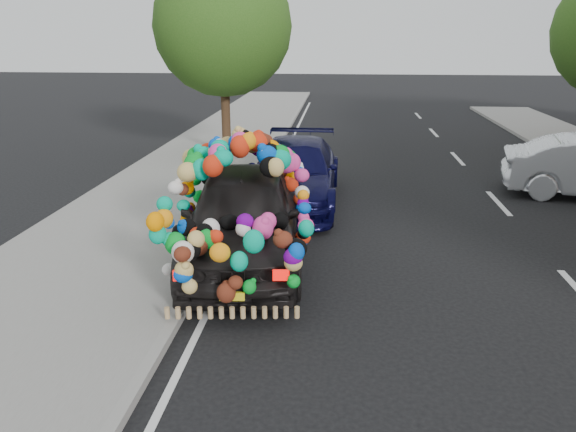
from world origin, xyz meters
name	(u,v)px	position (x,y,z in m)	size (l,w,h in m)	color
ground	(347,288)	(0.00, 0.00, 0.00)	(100.00, 100.00, 0.00)	black
sidewalk	(84,274)	(-4.30, 0.00, 0.06)	(4.00, 60.00, 0.12)	gray
kerb	(200,278)	(-2.35, 0.00, 0.07)	(0.15, 60.00, 0.13)	gray
tree_near_sidewalk	(223,27)	(-3.80, 9.50, 4.02)	(4.20, 4.20, 6.13)	#332114
plush_art_car	(243,196)	(-1.80, 0.97, 1.18)	(2.79, 5.20, 2.28)	black
navy_sedan	(294,173)	(-1.22, 4.61, 0.72)	(2.02, 4.97, 1.44)	black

